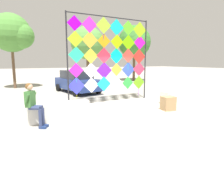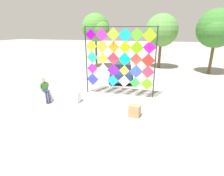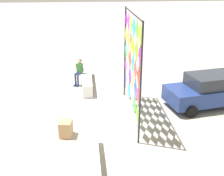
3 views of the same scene
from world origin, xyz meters
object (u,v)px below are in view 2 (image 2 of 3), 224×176
parked_car (121,71)px  cardboard_box_large (135,110)px  tree_broadleaf (97,28)px  kite_display_rack (119,57)px  seated_vendor (45,88)px  tree_palm_like (162,31)px  tree_far_right (217,30)px

parked_car → cardboard_box_large: (2.17, -6.74, -0.49)m
parked_car → tree_broadleaf: size_ratio=0.71×
kite_display_rack → parked_car: 4.39m
parked_car → seated_vendor: bearing=-119.0°
parked_car → tree_palm_like: bearing=63.0°
seated_vendor → tree_far_right: bearing=42.9°
kite_display_rack → seated_vendor: bearing=-150.7°
cardboard_box_large → tree_far_right: (6.18, 11.45, 4.00)m
parked_car → tree_far_right: tree_far_right is taller
tree_palm_like → tree_far_right: (5.14, -1.58, 0.14)m
kite_display_rack → tree_far_right: bearing=48.4°
kite_display_rack → parked_car: bearing=99.7°
seated_vendor → parked_car: bearing=61.0°
tree_palm_like → tree_broadleaf: size_ratio=0.99×
seated_vendor → tree_palm_like: (6.66, 12.54, 3.29)m
seated_vendor → tree_palm_like: tree_palm_like is taller
seated_vendor → cardboard_box_large: (5.63, -0.49, -0.57)m
tree_broadleaf → tree_far_right: size_ratio=0.97×
parked_car → tree_broadleaf: bearing=131.0°
tree_far_right → parked_car: bearing=-150.6°
kite_display_rack → tree_far_right: tree_far_right is taller
parked_car → cardboard_box_large: parked_car is taller
kite_display_rack → parked_car: kite_display_rack is taller
tree_palm_like → tree_broadleaf: tree_broadleaf is taller
tree_far_right → tree_broadleaf: bearing=-178.6°
tree_far_right → seated_vendor: bearing=-137.1°
seated_vendor → tree_far_right: (11.80, 10.96, 3.43)m
tree_palm_like → seated_vendor: bearing=-118.0°
parked_car → tree_palm_like: tree_palm_like is taller
tree_far_right → kite_display_rack: bearing=-131.6°
tree_far_right → cardboard_box_large: bearing=-118.3°
parked_car → tree_broadleaf: (-3.83, 4.41, 3.65)m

